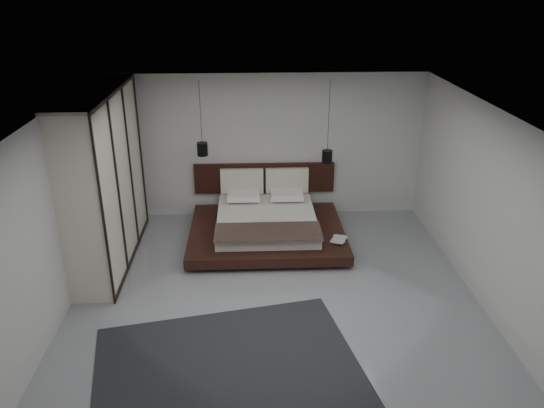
{
  "coord_description": "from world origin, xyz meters",
  "views": [
    {
      "loc": [
        -0.35,
        -6.81,
        4.42
      ],
      "look_at": [
        0.01,
        1.2,
        0.97
      ],
      "focal_mm": 35.0,
      "sensor_mm": 36.0,
      "label": 1
    }
  ],
  "objects_px": {
    "lattice_screen": "(106,163)",
    "rug": "(227,366)",
    "pendant_left": "(202,149)",
    "wardrobe": "(104,179)",
    "bed": "(266,223)",
    "pendant_right": "(327,156)"
  },
  "relations": [
    {
      "from": "bed",
      "to": "wardrobe",
      "type": "xyz_separation_m",
      "value": [
        -2.64,
        -0.62,
        1.14
      ]
    },
    {
      "from": "wardrobe",
      "to": "rug",
      "type": "bearing_deg",
      "value": -54.8
    },
    {
      "from": "pendant_left",
      "to": "rug",
      "type": "distance_m",
      "value": 4.26
    },
    {
      "from": "pendant_left",
      "to": "rug",
      "type": "height_order",
      "value": "pendant_left"
    },
    {
      "from": "wardrobe",
      "to": "rug",
      "type": "distance_m",
      "value": 3.8
    },
    {
      "from": "lattice_screen",
      "to": "pendant_right",
      "type": "distance_m",
      "value": 4.02
    },
    {
      "from": "lattice_screen",
      "to": "wardrobe",
      "type": "bearing_deg",
      "value": -77.76
    },
    {
      "from": "bed",
      "to": "pendant_left",
      "type": "bearing_deg",
      "value": 159.15
    },
    {
      "from": "pendant_left",
      "to": "wardrobe",
      "type": "relative_size",
      "value": 0.47
    },
    {
      "from": "bed",
      "to": "pendant_right",
      "type": "xyz_separation_m",
      "value": [
        1.13,
        0.43,
        1.12
      ]
    },
    {
      "from": "bed",
      "to": "pendant_right",
      "type": "relative_size",
      "value": 1.81
    },
    {
      "from": "wardrobe",
      "to": "bed",
      "type": "bearing_deg",
      "value": 13.17
    },
    {
      "from": "rug",
      "to": "wardrobe",
      "type": "bearing_deg",
      "value": 125.2
    },
    {
      "from": "lattice_screen",
      "to": "pendant_right",
      "type": "relative_size",
      "value": 1.71
    },
    {
      "from": "lattice_screen",
      "to": "pendant_left",
      "type": "relative_size",
      "value": 1.93
    },
    {
      "from": "bed",
      "to": "wardrobe",
      "type": "distance_m",
      "value": 2.94
    },
    {
      "from": "lattice_screen",
      "to": "rug",
      "type": "height_order",
      "value": "lattice_screen"
    },
    {
      "from": "pendant_left",
      "to": "pendant_right",
      "type": "bearing_deg",
      "value": 0.0
    },
    {
      "from": "lattice_screen",
      "to": "bed",
      "type": "xyz_separation_m",
      "value": [
        2.89,
        -0.54,
        -1.01
      ]
    },
    {
      "from": "bed",
      "to": "pendant_right",
      "type": "bearing_deg",
      "value": 20.85
    },
    {
      "from": "lattice_screen",
      "to": "pendant_left",
      "type": "bearing_deg",
      "value": -3.62
    },
    {
      "from": "pendant_right",
      "to": "wardrobe",
      "type": "xyz_separation_m",
      "value": [
        -3.77,
        -1.05,
        0.02
      ]
    }
  ]
}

